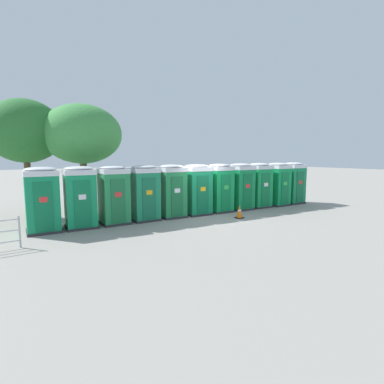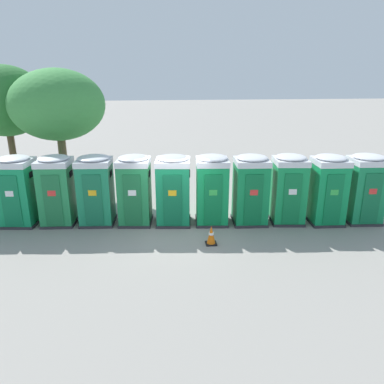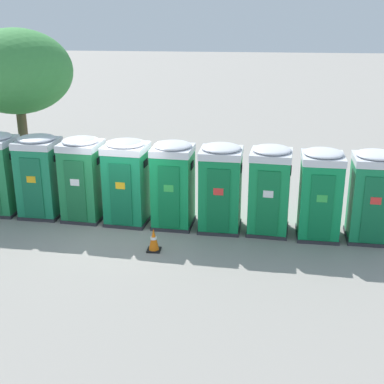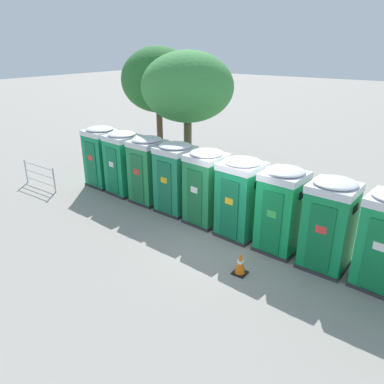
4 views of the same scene
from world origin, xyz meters
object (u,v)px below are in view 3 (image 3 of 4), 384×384
Objects in this scene: portapotty_6 at (173,184)px; portapotty_10 at (372,196)px; portapotty_7 at (220,187)px; portapotty_5 at (127,182)px; street_tree_0 at (16,72)px; portapotty_4 at (83,178)px; portapotty_9 at (320,194)px; traffic_cone at (154,240)px; portapotty_3 at (40,176)px; portapotty_8 at (270,189)px.

portapotty_6 is 1.00× the size of portapotty_10.
portapotty_5 is at bearing 175.39° from portapotty_7.
portapotty_4 is at bearing -46.20° from street_tree_0.
portapotty_5 and portapotty_9 have the same top height.
portapotty_5 is at bearing 120.15° from traffic_cone.
portapotty_3 is 2.79m from portapotty_5.
portapotty_3 is 4.56m from street_tree_0.
portapotty_9 is 1.00× the size of portapotty_10.
portapotty_3 is 8.38m from portapotty_9.
portapotty_3 and portapotty_4 have the same top height.
portapotty_8 is at bearing -4.68° from portapotty_3.
portapotty_5 is 1.00× the size of portapotty_7.
portapotty_4 is at bearing 174.93° from portapotty_6.
street_tree_0 is at bearing 119.39° from portapotty_3.
portapotty_9 is 0.46× the size of street_tree_0.
portapotty_5 and portapotty_6 have the same top height.
portapotty_7 is 2.57m from traffic_cone.
portapotty_6 and portapotty_10 have the same top height.
traffic_cone is at bearing -29.47° from portapotty_3.
street_tree_0 is (-1.80, 3.19, 2.72)m from portapotty_3.
portapotty_8 is (2.79, -0.19, 0.00)m from portapotty_6.
street_tree_0 is at bearing 153.30° from portapotty_7.
portapotty_8 is (1.40, -0.06, 0.00)m from portapotty_7.
traffic_cone is at bearing -39.56° from portapotty_4.
portapotty_9 is 3.97× the size of traffic_cone.
portapotty_9 is 11.22m from street_tree_0.
portapotty_6 is 1.00× the size of portapotty_8.
portapotty_7 is 1.00× the size of portapotty_8.
portapotty_4 is at bearing 175.52° from portapotty_8.
portapotty_7 is at bearing -5.25° from portapotty_3.
portapotty_10 is 0.46× the size of street_tree_0.
portapotty_6 is (4.17, -0.38, 0.00)m from portapotty_3.
portapotty_6 is 3.97× the size of traffic_cone.
portapotty_4 is 1.00× the size of portapotty_9.
portapotty_5 is 6.98m from portapotty_10.
portapotty_5 is at bearing 175.77° from portapotty_10.
portapotty_5 is (2.78, -0.29, -0.00)m from portapotty_3.
traffic_cone is (1.11, -1.91, -0.97)m from portapotty_5.
portapotty_5 reaches higher than traffic_cone.
portapotty_10 is (4.18, -0.29, -0.00)m from portapotty_7.
portapotty_10 is at bearing -3.98° from portapotty_7.
traffic_cone is at bearing -166.60° from portapotty_10.
portapotty_9 is (1.38, -0.21, -0.00)m from portapotty_8.
street_tree_0 reaches higher than portapotty_7.
portapotty_6 is 2.08m from traffic_cone.
portapotty_5 and portapotty_8 have the same top height.
portapotty_3 is 1.40m from portapotty_4.
portapotty_6 is at bearing 81.10° from traffic_cone.
portapotty_3 is 4.19m from portapotty_6.
portapotty_6 is 4.19m from portapotty_9.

